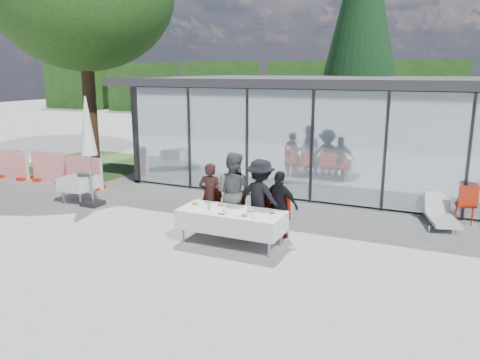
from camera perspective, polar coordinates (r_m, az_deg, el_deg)
name	(u,v)px	position (r m, az deg, el deg)	size (l,w,h in m)	color
ground	(211,245)	(10.16, -3.56, -7.90)	(90.00, 90.00, 0.00)	gray
pavilion	(374,116)	(16.77, 16.02, 7.52)	(14.80, 8.80, 3.44)	gray
treeline	(362,91)	(36.95, 14.63, 10.50)	(62.50, 2.00, 4.40)	#173611
dining_table	(231,220)	(10.02, -1.06, -4.91)	(2.26, 0.96, 0.75)	silver
diner_a	(211,196)	(11.00, -3.61, -1.92)	(0.58, 0.58, 1.58)	black
diner_chair_a	(210,206)	(11.06, -3.63, -3.20)	(0.44, 0.44, 0.97)	#B4210C
diner_b	(233,192)	(10.71, -0.85, -1.51)	(0.91, 0.91, 1.87)	#535353
diner_chair_b	(233,209)	(10.80, -0.89, -3.57)	(0.44, 0.44, 0.97)	#B4210C
diner_c	(260,198)	(10.46, 2.49, -2.19)	(1.14, 1.14, 1.76)	black
diner_chair_c	(260,213)	(10.54, 2.44, -4.00)	(0.44, 0.44, 0.97)	#B4210C
diner_d	(280,205)	(10.34, 4.85, -3.08)	(0.90, 0.90, 1.53)	black
diner_chair_d	(279,215)	(10.39, 4.79, -4.31)	(0.44, 0.44, 0.97)	#B4210C
plate_a	(196,203)	(10.43, -5.44, -2.87)	(0.23, 0.23, 0.07)	white
plate_b	(221,205)	(10.28, -2.32, -3.05)	(0.23, 0.23, 0.07)	white
plate_c	(250,211)	(9.85, 1.27, -3.77)	(0.23, 0.23, 0.07)	white
plate_d	(272,213)	(9.75, 3.94, -3.99)	(0.23, 0.23, 0.07)	white
plate_extra	(245,215)	(9.54, 0.60, -4.34)	(0.23, 0.23, 0.07)	white
juice_bottle	(209,205)	(10.08, -3.80, -3.09)	(0.06, 0.06, 0.16)	#80B34A
drinking_glasses	(239,213)	(9.64, -0.14, -4.01)	(0.73, 0.10, 0.10)	silver
folded_eyeglasses	(221,214)	(9.71, -2.33, -4.16)	(0.14, 0.03, 0.01)	black
spare_table_left	(79,183)	(13.96, -19.07, -0.37)	(0.86, 0.86, 0.74)	silver
spare_chair_b	(467,202)	(12.61, 25.90, -2.47)	(0.54, 0.54, 0.97)	#B4210C
market_umbrella	(88,134)	(13.25, -18.07, 5.38)	(0.50, 0.50, 3.00)	black
lounger	(440,214)	(12.38, 23.25, -3.83)	(0.95, 1.45, 0.72)	silver
conifer_tree	(362,15)	(21.85, 14.65, 18.90)	(4.00, 4.00, 10.50)	#382316
grass_patch	(94,164)	(19.70, -17.34, 1.92)	(5.00, 5.00, 0.02)	#385926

